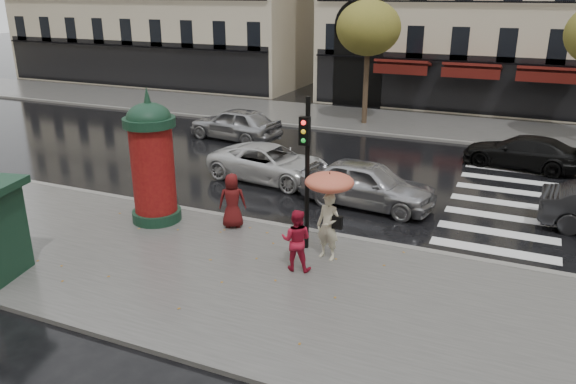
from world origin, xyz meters
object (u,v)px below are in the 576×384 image
at_px(morris_column, 152,159).
at_px(traffic_light, 306,160).
at_px(car_white, 270,163).
at_px(man_burgundy, 232,201).
at_px(car_silver, 368,184).
at_px(car_far_silver, 235,124).
at_px(woman_red, 296,240).
at_px(car_black, 522,152).
at_px(woman_umbrella, 329,202).

xyz_separation_m(morris_column, traffic_light, (5.17, -0.08, 0.59)).
bearing_deg(car_white, man_burgundy, -161.52).
relative_size(man_burgundy, morris_column, 0.40).
distance_m(car_silver, car_far_silver, 10.64).
height_order(woman_red, car_black, woman_red).
height_order(woman_umbrella, car_silver, woman_umbrella).
relative_size(woman_umbrella, car_black, 0.54).
bearing_deg(car_silver, car_black, -28.60).
xyz_separation_m(car_black, car_far_silver, (-13.31, -0.65, 0.13)).
bearing_deg(car_far_silver, man_burgundy, 35.78).
relative_size(car_black, car_far_silver, 0.99).
xyz_separation_m(car_silver, car_black, (4.69, 6.90, -0.12)).
distance_m(woman_red, car_silver, 5.57).
bearing_deg(woman_umbrella, car_black, 68.74).
height_order(car_silver, car_far_silver, car_far_silver).
bearing_deg(morris_column, car_far_silver, 105.38).
distance_m(man_burgundy, car_black, 13.26).
height_order(woman_red, man_burgundy, man_burgundy).
relative_size(woman_umbrella, morris_column, 0.59).
bearing_deg(woman_umbrella, traffic_light, 159.04).
bearing_deg(woman_red, man_burgundy, -41.21).
relative_size(woman_red, man_burgundy, 0.97).
bearing_deg(traffic_light, car_silver, 82.51).
height_order(traffic_light, car_far_silver, traffic_light).
bearing_deg(morris_column, man_burgundy, 11.20).
relative_size(woman_red, car_black, 0.36).
height_order(man_burgundy, car_white, man_burgundy).
height_order(man_burgundy, car_black, man_burgundy).
relative_size(woman_umbrella, traffic_light, 0.58).
height_order(woman_umbrella, car_far_silver, woman_umbrella).
relative_size(woman_red, car_silver, 0.36).
height_order(woman_red, morris_column, morris_column).
xyz_separation_m(man_burgundy, car_silver, (3.23, 3.73, -0.18)).
relative_size(car_silver, car_black, 1.00).
height_order(car_white, car_far_silver, car_far_silver).
bearing_deg(morris_column, car_black, 46.85).
relative_size(morris_column, car_far_silver, 0.90).
height_order(car_silver, car_white, car_silver).
height_order(car_black, car_far_silver, car_far_silver).
xyz_separation_m(traffic_light, car_white, (-3.70, 5.48, -2.06)).
bearing_deg(traffic_light, woman_umbrella, -20.96).
bearing_deg(car_black, woman_umbrella, -13.70).
height_order(morris_column, car_far_silver, morris_column).
bearing_deg(car_black, traffic_light, -17.59).
relative_size(woman_umbrella, woman_red, 1.51).
relative_size(woman_umbrella, car_silver, 0.54).
bearing_deg(man_burgundy, woman_red, 120.90).
height_order(man_burgundy, traffic_light, traffic_light).
bearing_deg(car_white, car_black, -50.84).
relative_size(woman_red, traffic_light, 0.38).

